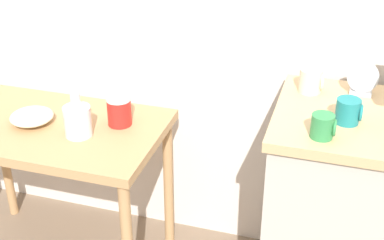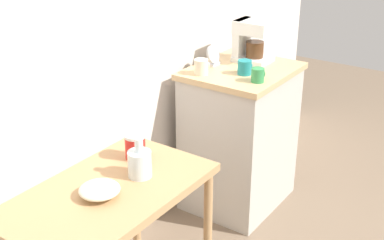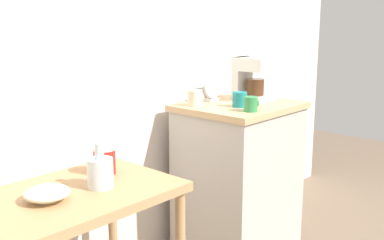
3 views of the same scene
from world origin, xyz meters
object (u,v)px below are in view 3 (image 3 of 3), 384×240
at_px(glass_carafe_vase, 100,172).
at_px(mug_tall_green, 251,104).
at_px(bowl_stoneware, 47,193).
at_px(mug_small_cream, 195,98).
at_px(coffee_maker, 251,77).
at_px(canister_enamel, 104,160).
at_px(table_clock, 211,92).
at_px(mug_dark_teal, 240,99).

distance_m(glass_carafe_vase, mug_tall_green, 0.95).
xyz_separation_m(bowl_stoneware, mug_tall_green, (1.16, -0.12, 0.21)).
bearing_deg(mug_small_cream, glass_carafe_vase, -164.05).
height_order(bowl_stoneware, glass_carafe_vase, glass_carafe_vase).
bearing_deg(mug_small_cream, bowl_stoneware, -168.81).
relative_size(coffee_maker, mug_tall_green, 3.24).
relative_size(canister_enamel, mug_small_cream, 1.39).
distance_m(canister_enamel, table_clock, 0.95).
distance_m(glass_carafe_vase, canister_enamel, 0.18).
bearing_deg(canister_enamel, table_clock, 9.36).
distance_m(bowl_stoneware, glass_carafe_vase, 0.23).
bearing_deg(coffee_maker, bowl_stoneware, -175.78).
bearing_deg(mug_small_cream, table_clock, 10.98).
height_order(coffee_maker, mug_small_cream, coffee_maker).
bearing_deg(glass_carafe_vase, mug_small_cream, 15.95).
relative_size(canister_enamel, mug_tall_green, 1.57).
bearing_deg(coffee_maker, mug_tall_green, -144.44).
xyz_separation_m(canister_enamel, mug_tall_green, (0.81, -0.22, 0.17)).
relative_size(coffee_maker, table_clock, 2.06).
xyz_separation_m(canister_enamel, table_clock, (0.92, 0.15, 0.19)).
relative_size(coffee_maker, mug_small_cream, 2.86).
xyz_separation_m(mug_small_cream, table_clock, (0.18, 0.04, 0.01)).
bearing_deg(mug_tall_green, glass_carafe_vase, 174.60).
bearing_deg(mug_tall_green, table_clock, 73.46).
xyz_separation_m(coffee_maker, mug_dark_teal, (-0.25, -0.10, -0.10)).
xyz_separation_m(mug_small_cream, mug_tall_green, (0.07, -0.33, -0.01)).
bearing_deg(mug_dark_teal, table_clock, 81.36).
relative_size(mug_tall_green, table_clock, 0.64).
xyz_separation_m(bowl_stoneware, mug_small_cream, (1.09, 0.21, 0.21)).
relative_size(bowl_stoneware, mug_dark_teal, 2.00).
bearing_deg(mug_tall_green, bowl_stoneware, 174.16).
height_order(canister_enamel, coffee_maker, coffee_maker).
height_order(mug_dark_teal, table_clock, table_clock).
distance_m(bowl_stoneware, canister_enamel, 0.36).
bearing_deg(glass_carafe_vase, bowl_stoneware, 172.38).
relative_size(bowl_stoneware, mug_tall_green, 2.19).
bearing_deg(mug_small_cream, mug_tall_green, -77.57).
xyz_separation_m(canister_enamel, mug_dark_teal, (0.88, -0.09, 0.18)).
relative_size(canister_enamel, table_clock, 1.00).
xyz_separation_m(glass_carafe_vase, coffee_maker, (1.25, 0.14, 0.27)).
height_order(glass_carafe_vase, table_clock, table_clock).
relative_size(glass_carafe_vase, mug_dark_teal, 2.14).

